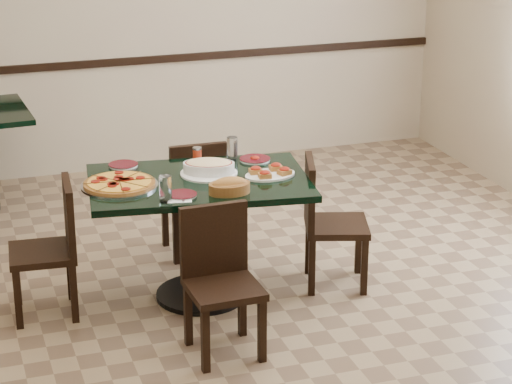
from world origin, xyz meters
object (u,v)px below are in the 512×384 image
object	(u,v)px
chair_left	(54,242)
pepperoni_pizza	(119,184)
lasagna_casserole	(209,167)
bruschetta_platter	(270,172)
chair_near	(220,273)
chair_right	(325,217)
bread_basket	(229,186)
chair_far	(195,193)
main_table	(199,209)

from	to	relation	value
chair_left	pepperoni_pizza	world-z (taller)	chair_left
lasagna_casserole	bruschetta_platter	world-z (taller)	lasagna_casserole
chair_near	chair_right	world-z (taller)	chair_right
bread_basket	chair_far	bearing A→B (deg)	89.08
chair_left	chair_right	bearing A→B (deg)	89.72
chair_far	pepperoni_pizza	xyz separation A→B (m)	(-0.60, -0.58, 0.33)
chair_near	chair_left	world-z (taller)	chair_near
chair_right	bruschetta_platter	size ratio (longest dim) A/B	2.41
bread_basket	bruschetta_platter	bearing A→B (deg)	34.66
chair_left	bread_basket	world-z (taller)	bread_basket
chair_right	bread_basket	distance (m)	0.78
chair_right	chair_left	xyz separation A→B (m)	(-1.61, 0.13, -0.01)
pepperoni_pizza	bread_basket	distance (m)	0.64
chair_near	pepperoni_pizza	xyz separation A→B (m)	(-0.39, 0.66, 0.33)
main_table	chair_near	size ratio (longest dim) A/B	1.71
lasagna_casserole	bruschetta_platter	distance (m)	0.36
main_table	chair_right	bearing A→B (deg)	2.90
main_table	pepperoni_pizza	distance (m)	0.50
chair_near	chair_left	bearing A→B (deg)	136.05
chair_right	lasagna_casserole	world-z (taller)	lasagna_casserole
chair_right	bruschetta_platter	distance (m)	0.49
main_table	bruschetta_platter	distance (m)	0.47
chair_near	lasagna_casserole	size ratio (longest dim) A/B	2.27
main_table	bread_basket	world-z (taller)	bread_basket
chair_far	chair_left	xyz separation A→B (m)	(-0.98, -0.54, -0.00)
bruschetta_platter	pepperoni_pizza	bearing A→B (deg)	165.97
chair_far	bread_basket	world-z (taller)	bread_basket
chair_right	bread_basket	bearing A→B (deg)	125.37
chair_right	pepperoni_pizza	bearing A→B (deg)	103.47
bruschetta_platter	chair_right	bearing A→B (deg)	-5.42
chair_near	main_table	bearing A→B (deg)	82.24
chair_far	bread_basket	bearing A→B (deg)	87.85
chair_far	lasagna_casserole	xyz separation A→B (m)	(-0.06, -0.54, 0.36)
chair_left	main_table	bearing A→B (deg)	89.70
pepperoni_pizza	bread_basket	xyz separation A→B (m)	(0.56, -0.30, 0.02)
main_table	pepperoni_pizza	xyz separation A→B (m)	(-0.46, 0.02, 0.20)
chair_far	pepperoni_pizza	size ratio (longest dim) A/B	1.82
bread_basket	bruschetta_platter	size ratio (longest dim) A/B	0.71
lasagna_casserole	bruschetta_platter	size ratio (longest dim) A/B	1.05
bruschetta_platter	chair_left	bearing A→B (deg)	165.88
chair_far	chair_right	distance (m)	0.92
chair_right	bruschetta_platter	xyz separation A→B (m)	(-0.36, -0.01, 0.33)
main_table	bread_basket	xyz separation A→B (m)	(0.10, -0.28, 0.22)
chair_left	bruschetta_platter	bearing A→B (deg)	87.79
main_table	chair_far	distance (m)	0.63
bread_basket	lasagna_casserole	bearing A→B (deg)	94.79
main_table	bread_basket	bearing A→B (deg)	-62.61
lasagna_casserole	bread_basket	size ratio (longest dim) A/B	1.47
chair_far	bread_basket	size ratio (longest dim) A/B	3.34
main_table	chair_right	size ratio (longest dim) A/B	1.69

